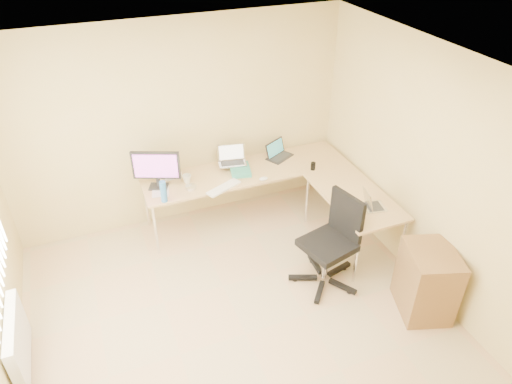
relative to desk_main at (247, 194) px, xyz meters
name	(u,v)px	position (x,y,z in m)	size (l,w,h in m)	color
floor	(246,334)	(-0.72, -1.85, -0.36)	(4.50, 4.50, 0.00)	tan
ceiling	(241,86)	(-0.72, -1.85, 2.24)	(4.50, 4.50, 0.00)	white
wall_back	(180,126)	(-0.72, 0.40, 0.93)	(4.50, 4.50, 0.00)	#D7C184
wall_right	(442,183)	(1.38, -1.85, 0.93)	(4.50, 4.50, 0.00)	#D7C184
desk_main	(247,194)	(0.00, 0.00, 0.00)	(2.65, 0.70, 0.73)	tan
desk_return	(351,220)	(0.98, -1.00, 0.00)	(0.70, 1.30, 0.73)	tan
monitor	(157,170)	(-1.13, 0.02, 0.61)	(0.57, 0.18, 0.48)	black
book_stack	(240,170)	(-0.09, 0.00, 0.39)	(0.24, 0.33, 0.05)	teal
laptop_center	(232,156)	(-0.15, 0.14, 0.53)	(0.35, 0.27, 0.23)	#ABABAB
laptop_black	(280,150)	(0.52, 0.15, 0.47)	(0.35, 0.26, 0.22)	#262424
keyboard	(224,188)	(-0.41, -0.30, 0.38)	(0.46, 0.13, 0.02)	white
mouse	(264,179)	(0.10, -0.30, 0.39)	(0.11, 0.07, 0.04)	silver
mug	(187,179)	(-0.78, 0.00, 0.42)	(0.11, 0.11, 0.10)	#EAE8CC
cd_stack	(191,187)	(-0.78, -0.15, 0.38)	(0.13, 0.13, 0.03)	silver
water_bottle	(163,192)	(-1.13, -0.30, 0.50)	(0.07, 0.07, 0.26)	#2F6FB3
papers	(160,191)	(-1.13, -0.07, 0.37)	(0.19, 0.28, 0.01)	silver
white_box	(172,174)	(-0.93, 0.20, 0.40)	(0.20, 0.15, 0.07)	white
desk_fan	(168,166)	(-0.96, 0.20, 0.52)	(0.24, 0.24, 0.30)	silver
black_cup	(313,166)	(0.79, -0.30, 0.42)	(0.06, 0.06, 0.10)	black
laptop_return	(375,200)	(1.04, -1.30, 0.46)	(0.22, 0.28, 0.19)	silver
office_chair	(327,247)	(0.37, -1.47, 0.14)	(0.65, 0.65, 1.08)	black
cabinet	(426,283)	(1.13, -2.21, -0.01)	(0.47, 0.58, 0.81)	#935F3B
radiator	(18,342)	(-2.75, -1.45, -0.02)	(0.09, 0.80, 0.55)	white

